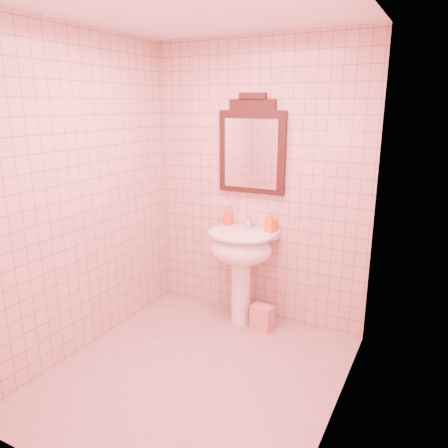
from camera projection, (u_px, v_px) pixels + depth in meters
The scene contains 8 objects.
floor at pixel (196, 375), 3.24m from camera, with size 2.20×2.20×0.00m, color tan.
back_wall at pixel (258, 185), 3.85m from camera, with size 2.00×0.02×2.50m, color #D6AA95.
pedestal_sink at pixel (241, 255), 3.83m from camera, with size 0.58×0.58×0.86m.
faucet at pixel (248, 223), 3.88m from camera, with size 0.04×0.16×0.11m.
mirror at pixel (252, 148), 3.76m from camera, with size 0.61×0.06×0.85m.
toothbrush_cup at pixel (228, 219), 4.02m from camera, with size 0.09×0.09×0.20m.
soap_dispenser at pixel (271, 222), 3.78m from camera, with size 0.08×0.08×0.17m, color #F45714.
towel at pixel (262, 318), 3.86m from camera, with size 0.19×0.12×0.23m, color #D27E7B.
Camera 1 is at (1.49, -2.41, 1.94)m, focal length 35.00 mm.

